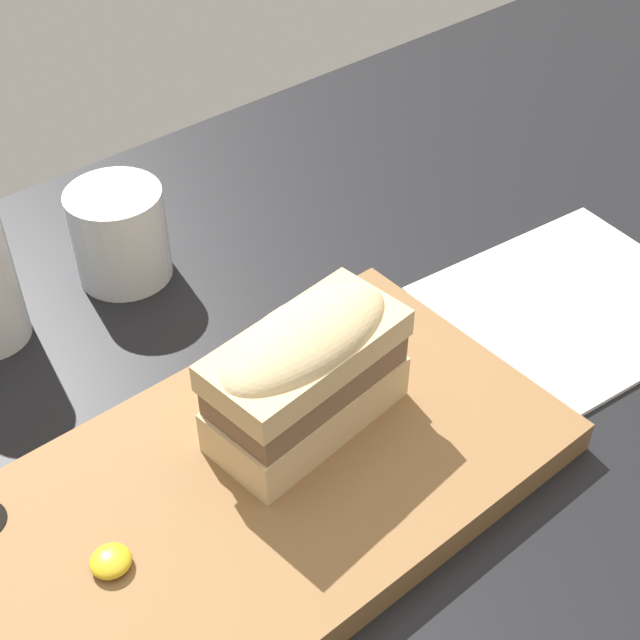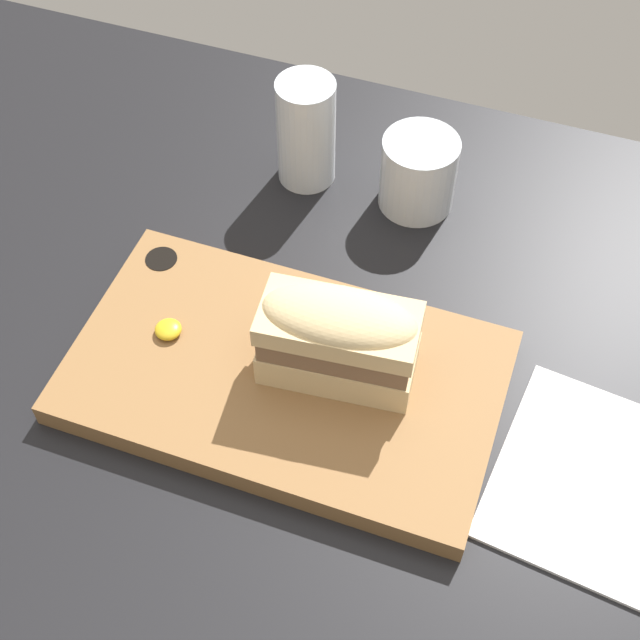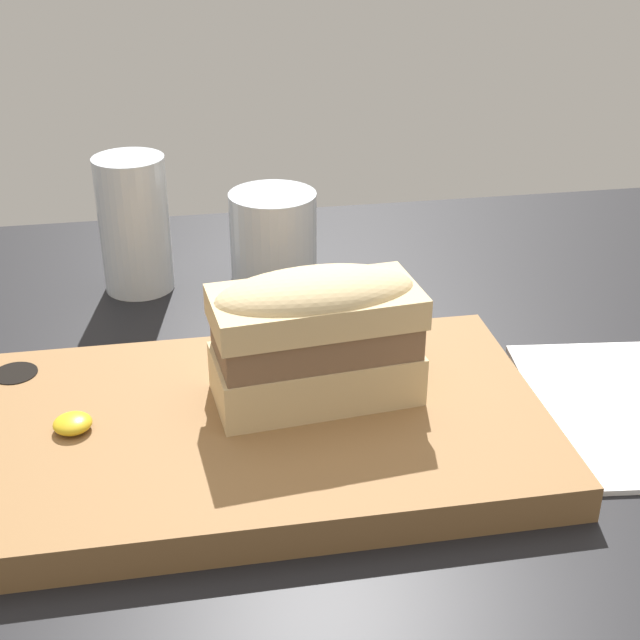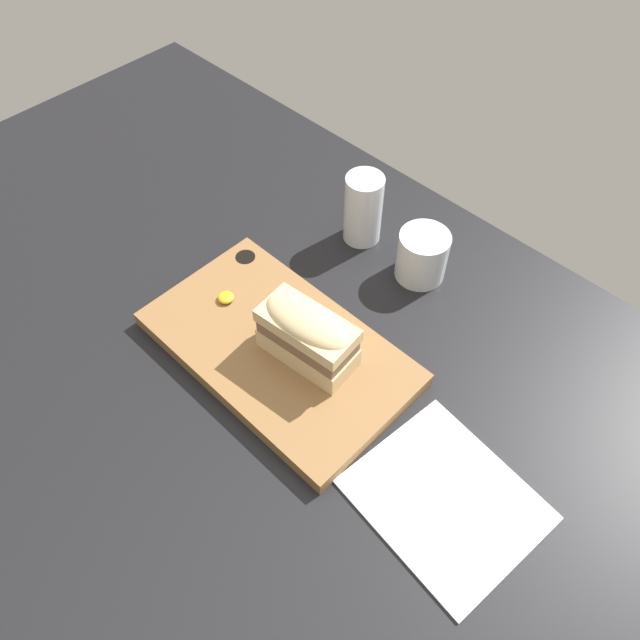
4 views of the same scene
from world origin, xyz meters
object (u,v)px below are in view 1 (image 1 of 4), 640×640
at_px(serving_board, 269,481).
at_px(napkin, 573,303).
at_px(sandwich, 306,370).
at_px(wine_glass, 120,237).

xyz_separation_m(serving_board, napkin, (0.31, -0.01, -0.01)).
height_order(sandwich, napkin, sandwich).
bearing_deg(sandwich, wine_glass, 89.34).
height_order(sandwich, wine_glass, sandwich).
bearing_deg(wine_glass, sandwich, -90.66).
bearing_deg(sandwich, napkin, -5.40).
bearing_deg(serving_board, wine_glass, 79.68).
distance_m(wine_glass, napkin, 0.38).
bearing_deg(napkin, wine_glass, 133.53).
xyz_separation_m(sandwich, wine_glass, (0.00, 0.25, -0.04)).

